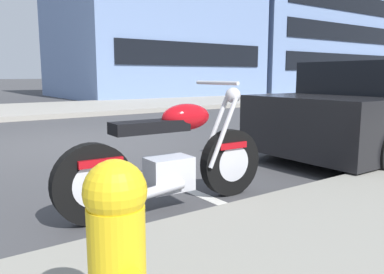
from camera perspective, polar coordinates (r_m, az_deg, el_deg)
ground_plane at (r=7.03m, az=-16.46°, el=-0.96°), size 260.00×260.00×0.00m
sidewalk_far_curb at (r=19.44m, az=11.78°, el=5.59°), size 120.00×5.00×0.14m
parking_stall_stripe at (r=3.93m, az=0.86°, el=-8.31°), size 0.12×2.20×0.01m
parked_motorcycle at (r=3.45m, az=-3.09°, el=-3.39°), size 2.05×0.62×1.12m
car_opposite_curb at (r=19.59m, az=23.72°, el=6.78°), size 4.59×2.08×1.36m
fire_hydrant at (r=1.55m, az=-10.97°, el=-15.79°), size 0.24×0.36×0.73m
townhouse_near_left at (r=23.05m, az=-6.17°, el=18.44°), size 9.98×8.67×9.92m
townhouse_mid_block at (r=31.51m, az=13.05°, el=15.07°), size 13.42×10.95×9.22m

